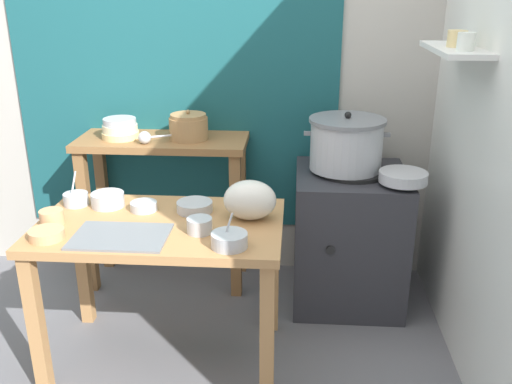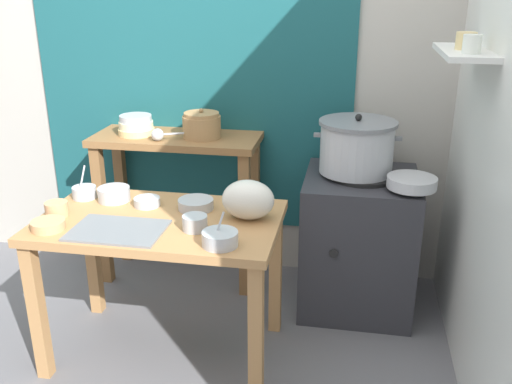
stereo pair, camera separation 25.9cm
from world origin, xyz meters
name	(u,v)px [view 2 (the right image)]	position (x,y,z in m)	size (l,w,h in m)	color
ground_plane	(171,360)	(0.00, 0.00, 0.00)	(9.00, 9.00, 0.00)	slate
wall_back	(233,60)	(0.08, 1.10, 1.30)	(4.40, 0.12, 2.60)	#B2ADA3
wall_right	(507,97)	(1.40, 0.20, 1.30)	(0.30, 3.20, 2.60)	silver
prep_table	(161,240)	(-0.04, 0.07, 0.61)	(1.10, 0.66, 0.72)	#B27F4C
back_shelf_table	(178,172)	(-0.20, 0.83, 0.68)	(0.96, 0.40, 0.90)	olive
stove_block	(358,241)	(0.87, 0.70, 0.38)	(0.60, 0.61, 0.78)	#2D2D33
steamer_pot	(357,146)	(0.83, 0.72, 0.92)	(0.45, 0.41, 0.31)	#B7BABF
clay_pot	(202,125)	(-0.04, 0.83, 0.97)	(0.22, 0.22, 0.17)	#A37A4C
bowl_stack_enamel	(136,125)	(-0.43, 0.82, 0.95)	(0.21, 0.21, 0.11)	#E5C684
ladle	(160,135)	(-0.25, 0.72, 0.94)	(0.27, 0.14, 0.07)	#B7BABF
serving_tray	(118,230)	(-0.17, -0.10, 0.72)	(0.40, 0.28, 0.01)	slate
plastic_bag	(248,200)	(0.36, 0.14, 0.81)	(0.24, 0.18, 0.18)	silver
wide_pan	(412,182)	(1.10, 0.53, 0.81)	(0.24, 0.24, 0.05)	#B7BABF
prep_bowl_0	(114,194)	(-0.33, 0.24, 0.76)	(0.16, 0.16, 0.07)	#B7BABF
prep_bowl_1	(196,204)	(0.09, 0.21, 0.75)	(0.17, 0.17, 0.05)	#B7BABF
prep_bowl_2	(220,238)	(0.30, -0.15, 0.75)	(0.15, 0.15, 0.14)	#B7BABF
prep_bowl_3	(147,201)	(-0.15, 0.21, 0.74)	(0.13, 0.13, 0.04)	#B7BABF
prep_bowl_4	(195,222)	(0.16, -0.02, 0.76)	(0.11, 0.11, 0.07)	#B7BABF
prep_bowl_5	(84,192)	(-0.49, 0.25, 0.75)	(0.12, 0.12, 0.16)	#B7BABF
prep_bowl_6	(48,225)	(-0.47, -0.13, 0.74)	(0.15, 0.15, 0.04)	tan
prep_bowl_7	(57,209)	(-0.51, 0.01, 0.76)	(0.10, 0.10, 0.07)	tan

